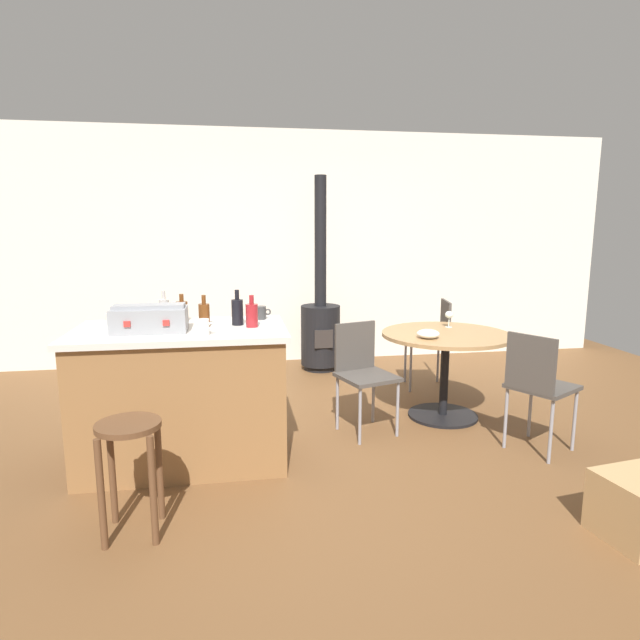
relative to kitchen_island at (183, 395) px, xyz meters
name	(u,v)px	position (x,y,z in m)	size (l,w,h in m)	color
ground_plane	(323,449)	(0.97, 0.01, -0.47)	(8.80, 8.80, 0.00)	brown
back_wall	(285,248)	(0.97, 2.71, 0.88)	(8.00, 0.10, 2.70)	silver
kitchen_island	(183,395)	(0.00, 0.00, 0.00)	(1.40, 0.83, 0.93)	olive
wooden_stool	(130,452)	(-0.19, -0.87, -0.02)	(0.33, 0.33, 0.62)	brown
dining_table	(445,353)	(2.10, 0.51, 0.09)	(1.06, 1.06, 0.73)	black
folding_chair_near	(433,336)	(2.31, 1.33, 0.06)	(0.46, 0.46, 0.88)	#47423D
folding_chair_far	(363,369)	(1.34, 0.33, 0.03)	(0.50, 0.50, 0.86)	#47423D
folding_chair_left	(538,382)	(2.46, -0.27, 0.05)	(0.55, 0.55, 0.87)	#47423D
wood_stove	(320,323)	(1.32, 2.19, 0.06)	(0.44, 0.45, 2.15)	black
toolbox	(150,319)	(-0.18, -0.09, 0.55)	(0.47, 0.26, 0.18)	gray
bottle_0	(182,310)	(-0.01, 0.28, 0.54)	(0.08, 0.08, 0.20)	#603314
bottle_1	(204,314)	(0.16, 0.04, 0.55)	(0.07, 0.07, 0.22)	#603314
bottle_2	(252,315)	(0.48, -0.03, 0.55)	(0.08, 0.08, 0.22)	maroon
bottle_3	(164,310)	(-0.13, 0.26, 0.55)	(0.07, 0.07, 0.22)	#B7B2AD
bottle_4	(237,311)	(0.38, 0.06, 0.56)	(0.08, 0.08, 0.24)	black
cup_0	(113,320)	(-0.45, 0.10, 0.51)	(0.12, 0.08, 0.10)	white
cup_1	(260,313)	(0.55, 0.26, 0.51)	(0.13, 0.09, 0.09)	#383838
cup_2	(204,327)	(0.17, -0.25, 0.52)	(0.11, 0.07, 0.10)	white
cup_3	(136,316)	(-0.32, 0.27, 0.51)	(0.11, 0.07, 0.09)	#DB6651
wine_glass	(449,315)	(2.22, 0.74, 0.37)	(0.07, 0.07, 0.14)	silver
serving_bowl	(428,334)	(1.87, 0.34, 0.30)	(0.18, 0.18, 0.07)	white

